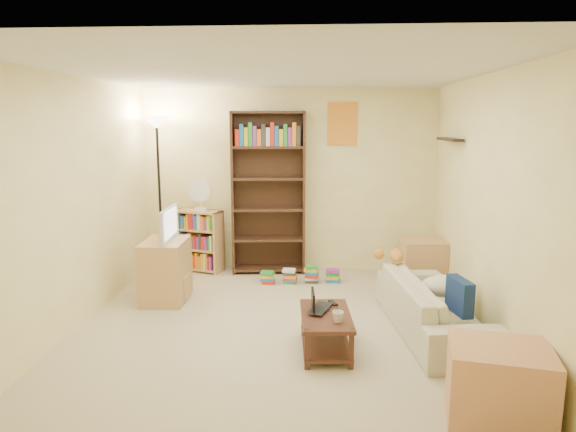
{
  "coord_description": "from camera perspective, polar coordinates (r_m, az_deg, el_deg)",
  "views": [
    {
      "loc": [
        0.4,
        -4.8,
        2.05
      ],
      "look_at": [
        0.08,
        0.62,
        1.05
      ],
      "focal_mm": 32.0,
      "sensor_mm": 36.0,
      "label": 1
    }
  ],
  "objects": [
    {
      "name": "tabby_cat",
      "position": [
        5.77,
        11.6,
        -4.28
      ],
      "size": [
        0.42,
        0.19,
        0.14
      ],
      "color": "orange",
      "rests_on": "sofa"
    },
    {
      "name": "floor_lamp",
      "position": [
        6.97,
        -14.29,
        7.13
      ],
      "size": [
        0.36,
        0.36,
        2.12
      ],
      "color": "black",
      "rests_on": "ground"
    },
    {
      "name": "television",
      "position": [
        6.0,
        -13.66,
        -0.91
      ],
      "size": [
        0.67,
        0.12,
        0.38
      ],
      "primitive_type": "imported",
      "rotation": [
        0.0,
        0.0,
        1.6
      ],
      "color": "black",
      "rests_on": "tv_stand"
    },
    {
      "name": "side_table",
      "position": [
        6.72,
        14.62,
        -5.03
      ],
      "size": [
        0.55,
        0.55,
        0.6
      ],
      "primitive_type": "cube",
      "rotation": [
        0.0,
        0.0,
        0.06
      ],
      "color": "tan",
      "rests_on": "ground"
    },
    {
      "name": "short_bookshelf",
      "position": [
        7.23,
        -9.9,
        -2.71
      ],
      "size": [
        0.71,
        0.46,
        0.85
      ],
      "rotation": [
        0.0,
        0.0,
        -0.33
      ],
      "color": "tan",
      "rests_on": "ground"
    },
    {
      "name": "end_cabinet",
      "position": [
        3.96,
        22.38,
        -17.0
      ],
      "size": [
        0.76,
        0.67,
        0.55
      ],
      "primitive_type": "cube",
      "rotation": [
        0.0,
        0.0,
        -0.2
      ],
      "color": "tan",
      "rests_on": "ground"
    },
    {
      "name": "cream_blanket",
      "position": [
        5.32,
        17.2,
        -7.46
      ],
      "size": [
        0.49,
        0.35,
        0.21
      ],
      "primitive_type": "ellipsoid",
      "color": "beige",
      "rests_on": "sofa"
    },
    {
      "name": "coffee_table",
      "position": [
        4.74,
        4.22,
        -12.34
      ],
      "size": [
        0.49,
        0.82,
        0.35
      ],
      "rotation": [
        0.0,
        0.0,
        0.07
      ],
      "color": "#4A251C",
      "rests_on": "ground"
    },
    {
      "name": "tv_stand",
      "position": [
        6.13,
        -13.44,
        -5.92
      ],
      "size": [
        0.49,
        0.67,
        0.71
      ],
      "primitive_type": "cube",
      "rotation": [
        0.0,
        0.0,
        0.02
      ],
      "color": "tan",
      "rests_on": "ground"
    },
    {
      "name": "laptop",
      "position": [
        4.75,
        4.18,
        -10.36
      ],
      "size": [
        0.49,
        0.44,
        0.03
      ],
      "primitive_type": "imported",
      "rotation": [
        0.0,
        0.0,
        1.25
      ],
      "color": "black",
      "rests_on": "coffee_table"
    },
    {
      "name": "sofa",
      "position": [
        5.3,
        15.91,
        -9.64
      ],
      "size": [
        1.99,
        1.13,
        0.53
      ],
      "primitive_type": "imported",
      "rotation": [
        0.0,
        0.0,
        1.69
      ],
      "color": "beige",
      "rests_on": "ground"
    },
    {
      "name": "laptop_screen",
      "position": [
        4.71,
        2.79,
        -9.33
      ],
      "size": [
        0.03,
        0.26,
        0.18
      ],
      "primitive_type": "cube",
      "rotation": [
        0.0,
        0.0,
        0.07
      ],
      "color": "white",
      "rests_on": "laptop"
    },
    {
      "name": "navy_pillow",
      "position": [
        4.9,
        18.53,
        -8.43
      ],
      "size": [
        0.18,
        0.36,
        0.32
      ],
      "primitive_type": "cube",
      "rotation": [
        0.0,
        0.0,
        1.79
      ],
      "color": "navy",
      "rests_on": "sofa"
    },
    {
      "name": "desk_fan",
      "position": [
        7.06,
        -9.77,
        2.42
      ],
      "size": [
        0.3,
        0.17,
        0.43
      ],
      "color": "white",
      "rests_on": "short_bookshelf"
    },
    {
      "name": "book_stacks",
      "position": [
        6.67,
        1.54,
        -6.65
      ],
      "size": [
        1.02,
        0.26,
        0.22
      ],
      "color": "red",
      "rests_on": "ground"
    },
    {
      "name": "tall_bookshelf",
      "position": [
        6.94,
        -2.21,
        3.02
      ],
      "size": [
        1.01,
        0.42,
        2.19
      ],
      "rotation": [
        0.0,
        0.0,
        0.09
      ],
      "color": "#3D2217",
      "rests_on": "ground"
    },
    {
      "name": "room",
      "position": [
        4.84,
        -1.36,
        5.38
      ],
      "size": [
        4.5,
        4.54,
        2.52
      ],
      "color": "tan",
      "rests_on": "ground"
    },
    {
      "name": "tv_remote",
      "position": [
        4.94,
        5.02,
        -9.58
      ],
      "size": [
        0.09,
        0.15,
        0.02
      ],
      "primitive_type": "cube",
      "rotation": [
        0.0,
        0.0,
        0.37
      ],
      "color": "black",
      "rests_on": "coffee_table"
    },
    {
      "name": "mug",
      "position": [
        4.5,
        5.56,
        -11.1
      ],
      "size": [
        0.17,
        0.17,
        0.1
      ],
      "primitive_type": "imported",
      "rotation": [
        0.0,
        0.0,
        -0.32
      ],
      "color": "silver",
      "rests_on": "coffee_table"
    }
  ]
}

